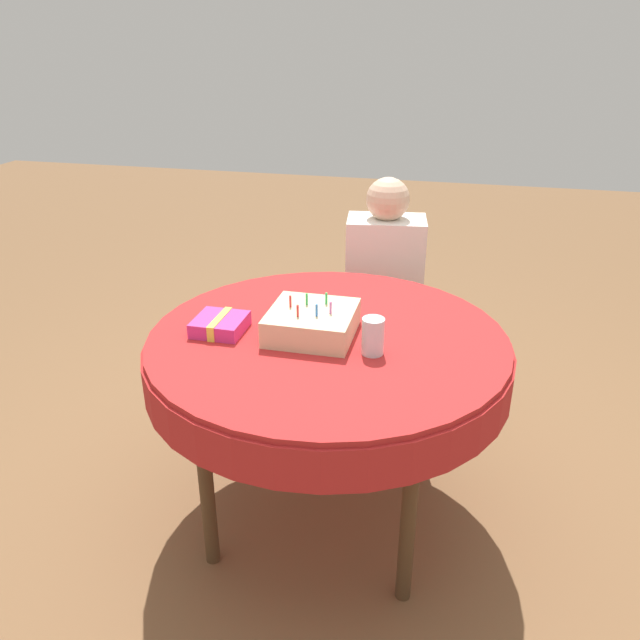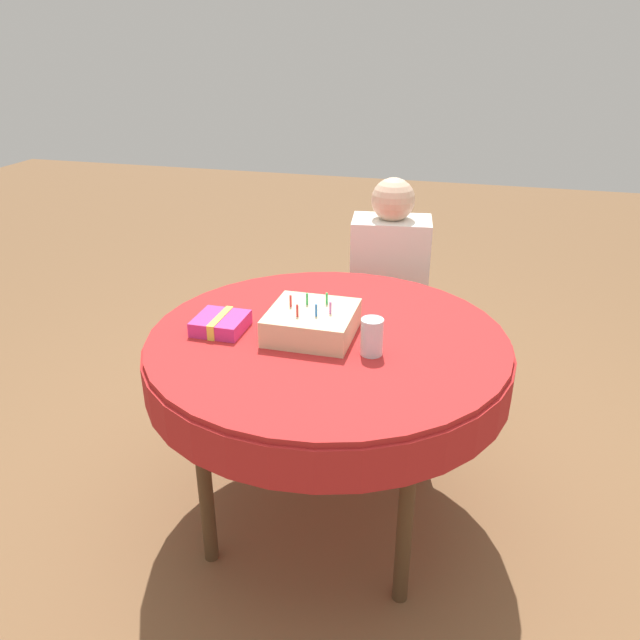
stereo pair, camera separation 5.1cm
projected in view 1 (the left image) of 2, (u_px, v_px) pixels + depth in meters
ground_plane at (327, 510)px, 2.44m from camera, size 12.00×12.00×0.00m
dining_table at (328, 358)px, 2.15m from camera, size 1.24×1.24×0.77m
chair at (383, 303)px, 3.07m from camera, size 0.42×0.42×0.91m
person at (384, 274)px, 2.91m from camera, size 0.38×0.36×1.12m
birthday_cake at (312, 322)px, 2.10m from camera, size 0.28×0.28×0.13m
drinking_glass at (373, 336)px, 1.97m from camera, size 0.07×0.07×0.12m
gift_box at (220, 324)px, 2.13m from camera, size 0.17×0.17×0.06m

